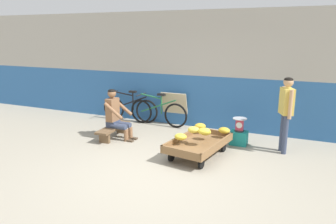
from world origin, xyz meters
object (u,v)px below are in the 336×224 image
Objects in this scene: banana_cart at (199,144)px; weighing_scale at (240,125)px; bicycle_near_left at (130,109)px; plastic_crate at (239,138)px; vendor_seated at (116,114)px; customer_adult at (286,107)px; sign_board at (175,109)px; bicycle_far_left at (158,112)px; low_bench at (113,129)px.

weighing_scale reaches higher than banana_cart.
banana_cart is at bearing -34.03° from bicycle_near_left.
weighing_scale is at bearing -90.00° from plastic_crate.
banana_cart is at bearing -121.08° from weighing_scale.
vendor_seated is 0.75× the size of customer_adult.
bicycle_far_left is at bearing -146.52° from sign_board.
banana_cart is 1.40× the size of low_bench.
low_bench is at bearing -110.68° from bicycle_far_left.
sign_board is at bearing 33.48° from bicycle_far_left.
customer_adult is (3.16, -0.77, 0.60)m from bicycle_far_left.
bicycle_near_left is at bearing 108.30° from vendor_seated.
banana_cart is 5.19× the size of weighing_scale.
bicycle_near_left is 4.17m from customer_adult.
banana_cart is at bearing -149.66° from customer_adult.
low_bench is 1.83m from sign_board.
customer_adult is (3.58, 0.58, 0.38)m from vendor_seated.
bicycle_far_left is at bearing 69.32° from low_bench.
vendor_seated reaches higher than bicycle_far_left.
banana_cart is 1.79× the size of sign_board.
plastic_crate is 0.24× the size of customer_adult.
low_bench is 1.47m from bicycle_near_left.
sign_board is at bearing 154.09° from weighing_scale.
bicycle_far_left is (-2.25, 0.66, 0.20)m from plastic_crate.
weighing_scale reaches higher than plastic_crate.
sign_board is (0.38, 0.25, 0.08)m from bicycle_far_left.
weighing_scale is 1.04m from customer_adult.
bicycle_near_left is at bearing 145.97° from banana_cart.
customer_adult reaches higher than bicycle_far_left.
plastic_crate is 2.35m from bicycle_far_left.
customer_adult is (3.66, 0.57, 0.75)m from low_bench.
vendor_seated is 2.79m from plastic_crate.
bicycle_near_left reaches higher than plastic_crate.
bicycle_near_left is (-0.47, 1.41, -0.21)m from vendor_seated.
vendor_seated reaches higher than plastic_crate.
vendor_seated reaches higher than low_bench.
low_bench is 0.73× the size of customer_adult.
low_bench is at bearing -74.95° from bicycle_near_left.
plastic_crate is at bearing 173.21° from customer_adult.
bicycle_far_left is at bearing 163.65° from plastic_crate.
banana_cart is at bearing -55.99° from sign_board.
low_bench is at bearing -171.10° from customer_adult.
customer_adult is (0.91, -0.11, 0.50)m from weighing_scale.
banana_cart reaches higher than low_bench.
sign_board is (0.88, 1.59, 0.23)m from low_bench.
vendor_seated is 0.69× the size of bicycle_near_left.
bicycle_near_left is (-3.14, 0.73, -0.10)m from weighing_scale.
bicycle_near_left is at bearing 166.90° from plastic_crate.
sign_board is at bearing 124.01° from banana_cart.
customer_adult is at bearing -6.79° from plastic_crate.
vendor_seated is 1.50m from bicycle_near_left.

